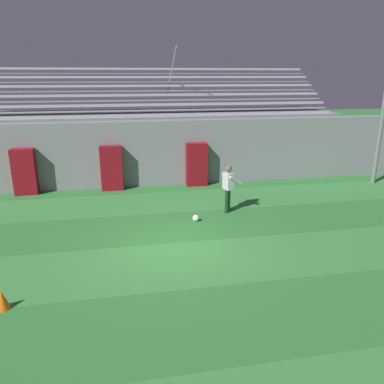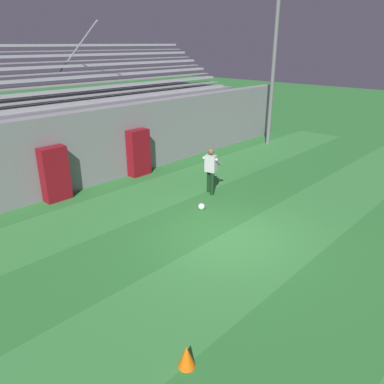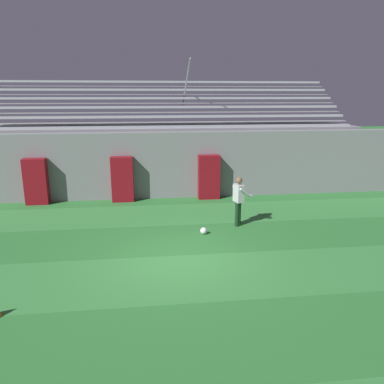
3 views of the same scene
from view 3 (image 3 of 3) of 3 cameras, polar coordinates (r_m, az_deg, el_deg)
name	(u,v)px [view 3 (image 3 of 3)]	position (r m, az deg, el deg)	size (l,w,h in m)	color
ground_plane	(179,259)	(10.32, -2.05, -10.14)	(80.00, 80.00, 0.00)	#2D7533
turf_stripe_mid	(182,277)	(9.40, -1.50, -12.76)	(28.00, 2.48, 0.01)	#38843D
turf_stripe_far	(170,214)	(13.98, -3.43, -3.39)	(28.00, 2.48, 0.01)	#38843D
back_wall	(165,165)	(16.13, -4.08, 4.16)	(24.00, 0.60, 2.80)	gray
padding_pillar_gate_left	(122,179)	(15.70, -10.56, 1.92)	(0.89, 0.44, 1.87)	maroon
padding_pillar_gate_right	(209,177)	(15.87, 2.59, 2.29)	(0.89, 0.44, 1.87)	maroon
padding_pillar_far_left	(36,182)	(16.29, -22.66, 1.48)	(0.89, 0.44, 1.87)	maroon
bleacher_stand	(163,153)	(18.76, -4.51, 5.98)	(18.00, 4.75, 5.83)	gray
goalkeeper	(239,198)	(12.68, 7.17, -0.89)	(0.62, 0.68, 1.67)	#143319
soccer_ball	(204,231)	(12.00, 1.79, -5.92)	(0.22, 0.22, 0.22)	white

